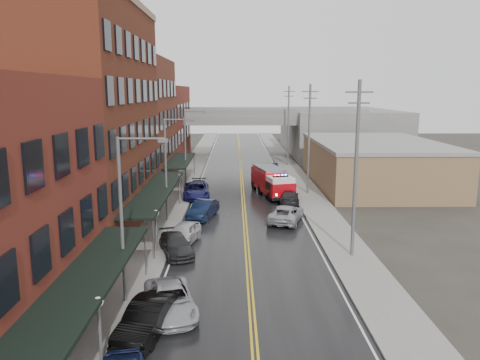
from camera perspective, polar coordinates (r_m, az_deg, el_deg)
name	(u,v)px	position (r m, az deg, el deg)	size (l,w,h in m)	color
road	(244,205)	(47.02, 0.44, -3.05)	(11.00, 160.00, 0.02)	black
sidewalk_left	(171,204)	(47.43, -8.42, -2.96)	(3.00, 160.00, 0.15)	slate
sidewalk_right	(316,204)	(47.70, 9.25, -2.91)	(3.00, 160.00, 0.15)	slate
curb_left	(187,204)	(47.24, -6.44, -2.97)	(0.30, 160.00, 0.15)	gray
curb_right	(300,204)	(47.44, 7.29, -2.93)	(0.30, 160.00, 0.15)	gray
brick_building_b	(83,119)	(40.65, -18.59, 7.05)	(9.00, 20.00, 18.00)	#592617
brick_building_c	(131,123)	(57.62, -13.19, 6.78)	(9.00, 15.00, 15.00)	brown
brick_building_far	(156,125)	(74.87, -10.26, 6.60)	(9.00, 20.00, 12.00)	maroon
tan_building	(374,165)	(58.80, 16.05, 1.81)	(14.00, 22.00, 5.00)	#876349
right_far_block	(338,131)	(87.99, 11.81, 5.85)	(18.00, 30.00, 8.00)	slate
awning_0	(86,280)	(22.32, -18.23, -11.56)	(2.60, 16.00, 3.09)	black
awning_1	(157,191)	(40.07, -10.14, -1.29)	(2.60, 18.00, 3.09)	black
awning_2	(180,160)	(57.13, -7.29, 2.38)	(2.60, 13.00, 3.09)	black
globe_lamp_0	(99,316)	(20.55, -16.83, -15.55)	(0.44, 0.44, 3.12)	#59595B
globe_lamp_1	(156,221)	(33.35, -10.20, -4.96)	(0.44, 0.44, 3.12)	#59595B
globe_lamp_2	(179,183)	(46.84, -7.41, -0.31)	(0.44, 0.44, 3.12)	#59595B
street_lamp_0	(126,210)	(25.06, -13.75, -3.57)	(2.64, 0.22, 9.00)	#59595B
street_lamp_1	(169,163)	(40.50, -8.70, 2.04)	(2.64, 0.22, 9.00)	#59595B
street_lamp_2	(187,143)	(56.26, -6.45, 4.53)	(2.64, 0.22, 9.00)	#59595B
utility_pole_0	(356,167)	(32.07, 13.95, 1.58)	(1.80, 0.24, 12.00)	#59595B
utility_pole_1	(309,137)	(51.52, 8.41, 5.16)	(1.80, 0.24, 12.00)	#59595B
utility_pole_2	(288,124)	(71.27, 5.91, 6.76)	(1.80, 0.24, 12.00)	#59595B
overpass	(240,123)	(77.82, 0.00, 6.92)	(40.00, 10.00, 7.50)	slate
fire_truck	(272,181)	(51.11, 3.95, -0.13)	(4.68, 8.46, 2.95)	#B30812
parked_car_left_1	(147,318)	(23.25, -11.26, -16.21)	(1.68, 4.81, 1.58)	black
parked_car_left_2	(170,300)	(25.01, -8.51, -14.27)	(2.40, 5.20, 1.44)	#9FA0A7
parked_car_left_3	(176,245)	(33.34, -7.80, -7.82)	(1.91, 4.69, 1.36)	#252527
parked_car_left_4	(183,234)	(35.42, -6.93, -6.51)	(1.84, 4.57, 1.56)	#BDBDBD
parked_car_left_5	(203,209)	(42.24, -4.53, -3.59)	(1.67, 4.79, 1.58)	black
parked_car_left_6	(196,190)	(50.12, -5.35, -1.28)	(2.72, 5.89, 1.64)	#161653
parked_car_left_7	(198,188)	(52.11, -5.17, -0.93)	(1.98, 4.86, 1.41)	black
parked_car_right_0	(286,214)	(41.07, 5.64, -4.11)	(2.45, 5.32, 1.48)	#9C9EA4
parked_car_right_1	(289,197)	(47.69, 6.01, -2.07)	(1.94, 4.77, 1.38)	#242427
parked_car_right_2	(274,177)	(58.61, 4.20, 0.38)	(1.64, 4.08, 1.39)	#B4B4B4
parked_car_right_3	(271,168)	(64.76, 3.84, 1.46)	(1.65, 4.72, 1.56)	black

